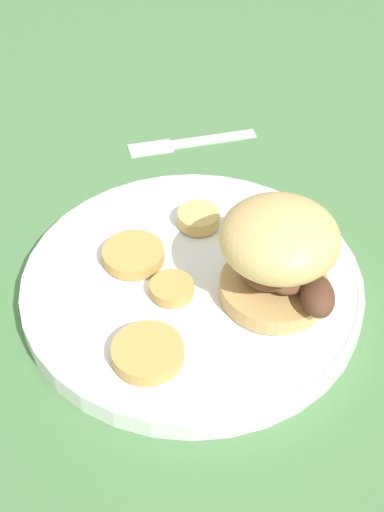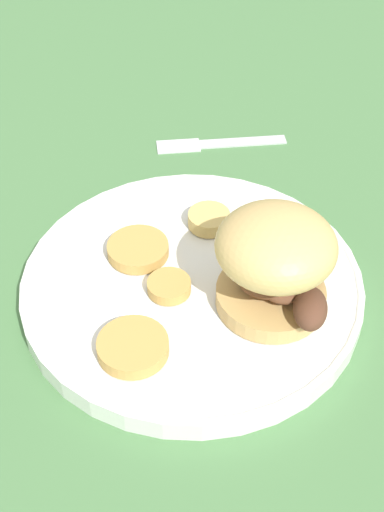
# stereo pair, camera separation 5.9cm
# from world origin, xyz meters

# --- Properties ---
(ground_plane) EXTENTS (4.00, 4.00, 0.00)m
(ground_plane) POSITION_xyz_m (0.00, 0.00, 0.00)
(ground_plane) COLOR #4C7A47
(dinner_plate) EXTENTS (0.29, 0.29, 0.02)m
(dinner_plate) POSITION_xyz_m (0.00, 0.00, 0.01)
(dinner_plate) COLOR white
(dinner_plate) RESTS_ON ground_plane
(sandwich) EXTENTS (0.10, 0.11, 0.09)m
(sandwich) POSITION_xyz_m (0.05, -0.05, 0.07)
(sandwich) COLOR tan
(sandwich) RESTS_ON dinner_plate
(potato_round_0) EXTENTS (0.04, 0.04, 0.01)m
(potato_round_0) POSITION_xyz_m (-0.02, -0.01, 0.03)
(potato_round_0) COLOR tan
(potato_round_0) RESTS_ON dinner_plate
(potato_round_1) EXTENTS (0.06, 0.06, 0.01)m
(potato_round_1) POSITION_xyz_m (-0.08, -0.05, 0.03)
(potato_round_1) COLOR tan
(potato_round_1) RESTS_ON dinner_plate
(potato_round_2) EXTENTS (0.05, 0.05, 0.01)m
(potato_round_2) POSITION_xyz_m (-0.03, 0.05, 0.03)
(potato_round_2) COLOR tan
(potato_round_2) RESTS_ON dinner_plate
(potato_round_3) EXTENTS (0.04, 0.04, 0.01)m
(potato_round_3) POSITION_xyz_m (0.04, 0.05, 0.03)
(potato_round_3) COLOR #DBB766
(potato_round_3) RESTS_ON dinner_plate
(fork) EXTENTS (0.14, 0.07, 0.00)m
(fork) POSITION_xyz_m (0.12, 0.19, 0.00)
(fork) COLOR silver
(fork) RESTS_ON ground_plane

